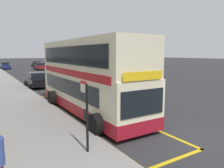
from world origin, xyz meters
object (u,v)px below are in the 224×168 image
object	(u,v)px
parked_car_black_far	(37,64)
parked_car_maroon_across	(40,66)
bus_stop_sign	(86,110)
parked_car_black_behind	(37,80)
parked_car_navy_distant	(5,66)
double_decker_bus	(88,79)

from	to	relation	value
parked_car_black_far	parked_car_maroon_across	xyz separation A→B (m)	(-1.57, -10.16, 0.00)
bus_stop_sign	parked_car_black_behind	xyz separation A→B (m)	(2.00, 16.76, -0.84)
bus_stop_sign	parked_car_navy_distant	xyz separation A→B (m)	(1.86, 47.70, -0.84)
parked_car_maroon_across	parked_car_black_behind	bearing A→B (deg)	77.33
double_decker_bus	parked_car_maroon_across	bearing A→B (deg)	81.27
double_decker_bus	parked_car_black_far	distance (m)	46.76
parked_car_maroon_across	parked_car_navy_distant	bearing A→B (deg)	-45.06
double_decker_bus	parked_car_black_behind	distance (m)	11.69
bus_stop_sign	parked_car_maroon_across	world-z (taller)	bus_stop_sign
parked_car_maroon_across	parked_car_black_far	bearing A→B (deg)	-97.52
bus_stop_sign	parked_car_maroon_across	bearing A→B (deg)	78.92
parked_car_black_far	parked_car_maroon_across	bearing A→B (deg)	-96.99
parked_car_maroon_across	parked_car_navy_distant	size ratio (longest dim) A/B	1.00
parked_car_black_far	double_decker_bus	bearing A→B (deg)	-96.93
bus_stop_sign	parked_car_black_behind	bearing A→B (deg)	83.21
parked_car_black_far	parked_car_navy_distant	bearing A→B (deg)	-153.06
double_decker_bus	parked_car_black_behind	bearing A→B (deg)	92.66
parked_car_navy_distant	parked_car_black_far	bearing A→B (deg)	-152.91
bus_stop_sign	parked_car_maroon_across	xyz separation A→B (m)	(8.07, 41.20, -0.84)
double_decker_bus	parked_car_maroon_across	size ratio (longest dim) A/B	2.49
double_decker_bus	bus_stop_sign	size ratio (longest dim) A/B	4.15
parked_car_navy_distant	bus_stop_sign	bearing A→B (deg)	89.73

